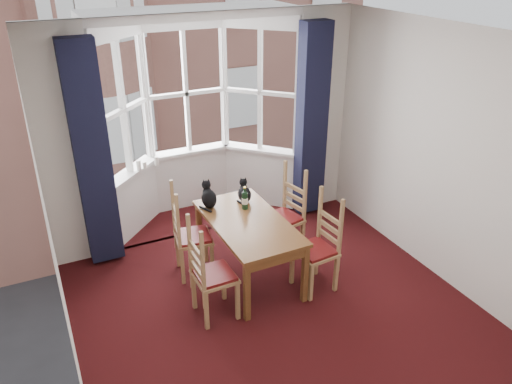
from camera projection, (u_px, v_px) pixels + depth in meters
floor at (291, 329)px, 5.02m from camera, size 4.50×4.50×0.00m
ceiling at (303, 44)px, 3.77m from camera, size 4.50×4.50×0.00m
wall_left at (57, 263)px, 3.62m from camera, size 0.00×4.50×4.50m
wall_right at (464, 167)px, 5.17m from camera, size 0.00×4.50×4.50m
wall_back_pier_left at (68, 151)px, 5.57m from camera, size 0.70×0.12×2.80m
wall_back_pier_right at (319, 113)px, 6.85m from camera, size 0.70×0.12×2.80m
bay_window at (193, 118)px, 6.62m from camera, size 2.76×0.94×2.80m
curtain_left at (92, 157)px, 5.54m from camera, size 0.38×0.22×2.60m
curtain_right at (312, 122)px, 6.64m from camera, size 0.38×0.22×2.60m
dining_table at (248, 228)px, 5.55m from camera, size 0.80×1.47×0.73m
chair_left_near at (206, 278)px, 5.00m from camera, size 0.41×0.43×0.92m
chair_left_far at (185, 239)px, 5.67m from camera, size 0.46×0.48×0.92m
chair_right_near at (322, 249)px, 5.48m from camera, size 0.44×0.45×0.92m
chair_right_far at (288, 217)px, 6.12m from camera, size 0.48×0.50×0.92m
cat_left at (209, 197)px, 5.76m from camera, size 0.17×0.24×0.33m
cat_right at (244, 193)px, 5.89m from camera, size 0.19×0.24×0.29m
wine_bottle at (245, 199)px, 5.71m from camera, size 0.07×0.07×0.28m
candle_tall at (139, 165)px, 6.39m from camera, size 0.06×0.06×0.13m
candle_short at (145, 165)px, 6.45m from camera, size 0.06×0.06×0.09m
candle_extra at (157, 161)px, 6.52m from camera, size 0.05×0.05×0.12m
street at (56, 100)px, 33.73m from camera, size 80.00×80.00×0.00m
tenement_building at (75, 11)px, 15.62m from camera, size 18.40×7.80×15.20m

